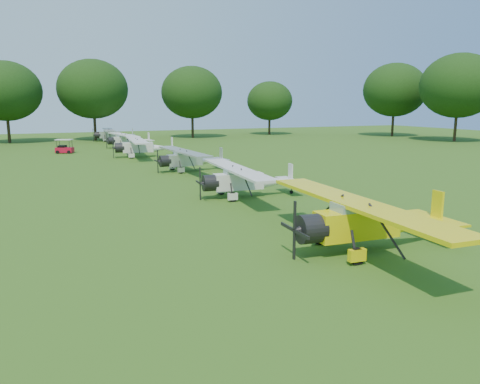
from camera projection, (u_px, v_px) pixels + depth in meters
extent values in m
plane|color=#325314|center=(261.00, 211.00, 25.95)|extent=(160.00, 160.00, 0.00)
cylinder|color=black|center=(455.00, 125.00, 73.27)|extent=(0.44, 0.44, 4.99)
ellipsoid|color=black|center=(459.00, 86.00, 72.13)|extent=(11.65, 11.65, 9.90)
cylinder|color=black|center=(393.00, 123.00, 85.25)|extent=(0.44, 0.44, 4.81)
ellipsoid|color=black|center=(395.00, 90.00, 84.15)|extent=(11.23, 11.23, 9.55)
cylinder|color=black|center=(269.00, 125.00, 89.80)|extent=(0.44, 0.44, 3.70)
ellipsoid|color=black|center=(270.00, 101.00, 88.96)|extent=(8.63, 8.63, 7.34)
cylinder|color=black|center=(193.00, 125.00, 81.74)|extent=(0.44, 0.44, 4.51)
ellipsoid|color=black|center=(192.00, 92.00, 80.71)|extent=(10.52, 10.52, 8.94)
cylinder|color=black|center=(95.00, 126.00, 75.73)|extent=(0.44, 0.44, 4.74)
ellipsoid|color=black|center=(93.00, 89.00, 74.64)|extent=(11.05, 11.05, 9.39)
cylinder|color=black|center=(8.00, 128.00, 70.59)|extent=(0.44, 0.44, 4.49)
ellipsoid|color=black|center=(5.00, 91.00, 69.57)|extent=(10.47, 10.47, 8.90)
cube|color=yellow|center=(357.00, 224.00, 18.73)|extent=(3.55, 1.23, 1.15)
cone|color=yellow|center=(416.00, 222.00, 19.77)|extent=(3.11, 1.15, 0.98)
cube|color=#8CA5B2|center=(355.00, 210.00, 18.58)|extent=(1.80, 1.10, 0.60)
cylinder|color=black|center=(311.00, 229.00, 18.02)|extent=(1.05, 1.19, 1.14)
cube|color=black|center=(294.00, 231.00, 17.77)|extent=(0.07, 0.13, 2.29)
cube|color=yellow|center=(355.00, 203.00, 18.53)|extent=(2.23, 11.65, 0.15)
cube|color=yellow|center=(437.00, 207.00, 20.05)|extent=(0.14, 0.61, 1.42)
cube|color=yellow|center=(434.00, 218.00, 20.10)|extent=(1.10, 3.11, 0.10)
cylinder|color=black|center=(357.00, 256.00, 17.33)|extent=(0.66, 0.21, 0.66)
cylinder|color=black|center=(320.00, 237.00, 19.84)|extent=(0.66, 0.21, 0.66)
cylinder|color=black|center=(437.00, 238.00, 20.34)|extent=(0.27, 0.10, 0.26)
cube|color=silver|center=(238.00, 181.00, 29.68)|extent=(3.20, 1.18, 1.03)
cone|color=silver|center=(277.00, 181.00, 30.55)|extent=(2.81, 1.10, 0.88)
cube|color=#8CA5B2|center=(237.00, 173.00, 29.54)|extent=(1.64, 1.03, 0.54)
cylinder|color=black|center=(210.00, 183.00, 29.08)|extent=(0.96, 1.09, 1.02)
cube|color=black|center=(200.00, 184.00, 28.88)|extent=(0.07, 0.12, 2.06)
cube|color=silver|center=(237.00, 169.00, 29.50)|extent=(2.26, 10.48, 0.14)
cube|color=silver|center=(290.00, 173.00, 30.77)|extent=(0.14, 0.55, 1.28)
cube|color=silver|center=(289.00, 180.00, 30.82)|extent=(1.05, 2.81, 0.09)
cylinder|color=black|center=(233.00, 197.00, 28.42)|extent=(0.60, 0.20, 0.59)
cylinder|color=black|center=(221.00, 190.00, 30.70)|extent=(0.60, 0.20, 0.59)
cylinder|color=black|center=(291.00, 192.00, 31.04)|extent=(0.24, 0.10, 0.24)
cube|color=silver|center=(185.00, 160.00, 41.13)|extent=(3.10, 1.06, 1.00)
cone|color=silver|center=(212.00, 160.00, 42.29)|extent=(2.71, 0.99, 0.86)
cube|color=#8CA5B2|center=(183.00, 154.00, 40.99)|extent=(1.57, 0.96, 0.53)
cylinder|color=black|center=(165.00, 161.00, 40.33)|extent=(0.91, 1.04, 0.99)
cube|color=black|center=(158.00, 161.00, 40.06)|extent=(0.06, 0.12, 2.01)
cube|color=silver|center=(183.00, 151.00, 40.94)|extent=(1.90, 10.18, 0.13)
cube|color=silver|center=(221.00, 154.00, 42.62)|extent=(0.12, 0.53, 1.24)
cube|color=silver|center=(220.00, 159.00, 42.66)|extent=(0.95, 2.71, 0.09)
cylinder|color=black|center=(181.00, 170.00, 39.88)|extent=(0.58, 0.18, 0.57)
cylinder|color=black|center=(172.00, 167.00, 41.98)|extent=(0.58, 0.18, 0.57)
cylinder|color=black|center=(222.00, 167.00, 42.89)|extent=(0.23, 0.09, 0.23)
cube|color=silver|center=(138.00, 147.00, 52.03)|extent=(3.40, 1.30, 1.09)
cone|color=silver|center=(163.00, 148.00, 52.93)|extent=(2.99, 1.20, 0.94)
cube|color=#8CA5B2|center=(137.00, 142.00, 51.89)|extent=(1.75, 1.11, 0.57)
cylinder|color=black|center=(120.00, 148.00, 51.42)|extent=(1.03, 1.16, 1.08)
cube|color=black|center=(113.00, 148.00, 51.22)|extent=(0.07, 0.13, 2.18)
cube|color=silver|center=(136.00, 140.00, 51.85)|extent=(2.54, 11.11, 0.15)
cube|color=silver|center=(172.00, 143.00, 53.15)|extent=(0.16, 0.58, 1.35)
cube|color=silver|center=(171.00, 147.00, 53.20)|extent=(1.15, 2.98, 0.09)
cylinder|color=black|center=(132.00, 156.00, 50.71)|extent=(0.64, 0.22, 0.62)
cylinder|color=black|center=(129.00, 153.00, 53.13)|extent=(0.64, 0.22, 0.62)
cylinder|color=black|center=(173.00, 155.00, 53.43)|extent=(0.26, 0.11, 0.25)
cube|color=silver|center=(124.00, 140.00, 63.21)|extent=(3.11, 1.28, 0.99)
cone|color=silver|center=(142.00, 141.00, 64.53)|extent=(2.73, 1.19, 0.85)
cube|color=#8CA5B2|center=(123.00, 136.00, 63.06)|extent=(1.61, 1.06, 0.52)
cylinder|color=black|center=(111.00, 141.00, 62.30)|extent=(0.97, 1.08, 0.98)
cube|color=black|center=(106.00, 141.00, 61.99)|extent=(0.07, 0.12, 1.98)
cube|color=silver|center=(123.00, 135.00, 63.02)|extent=(2.66, 10.09, 0.13)
cube|color=silver|center=(149.00, 137.00, 64.92)|extent=(0.16, 0.53, 1.23)
cube|color=silver|center=(148.00, 140.00, 64.95)|extent=(1.14, 2.72, 0.08)
cylinder|color=black|center=(122.00, 146.00, 61.97)|extent=(0.58, 0.22, 0.57)
cylinder|color=black|center=(116.00, 145.00, 63.95)|extent=(0.58, 0.22, 0.57)
cylinder|color=black|center=(150.00, 146.00, 65.19)|extent=(0.23, 0.10, 0.23)
cube|color=silver|center=(110.00, 135.00, 73.86)|extent=(3.17, 1.17, 1.02)
cone|color=silver|center=(127.00, 135.00, 74.73)|extent=(2.78, 1.09, 0.87)
cube|color=#8CA5B2|center=(109.00, 131.00, 73.73)|extent=(1.62, 1.01, 0.53)
cylinder|color=black|center=(97.00, 135.00, 73.27)|extent=(0.95, 1.08, 1.01)
cube|color=black|center=(93.00, 135.00, 73.07)|extent=(0.07, 0.12, 2.04)
cube|color=silver|center=(109.00, 130.00, 73.69)|extent=(2.22, 10.37, 0.14)
cube|color=silver|center=(133.00, 132.00, 74.95)|extent=(0.14, 0.54, 1.26)
cube|color=silver|center=(132.00, 135.00, 75.00)|extent=(1.04, 2.78, 0.09)
cylinder|color=black|center=(105.00, 140.00, 72.62)|extent=(0.59, 0.20, 0.58)
cylinder|color=black|center=(104.00, 139.00, 74.87)|extent=(0.59, 0.20, 0.58)
cylinder|color=black|center=(134.00, 140.00, 75.22)|extent=(0.24, 0.10, 0.23)
cube|color=#B50C29|center=(65.00, 150.00, 56.16)|extent=(2.24, 1.76, 0.63)
cube|color=black|center=(62.00, 147.00, 56.09)|extent=(1.13, 1.22, 0.40)
cube|color=silver|center=(64.00, 140.00, 55.93)|extent=(2.19, 1.81, 0.07)
cylinder|color=black|center=(58.00, 152.00, 55.65)|extent=(0.41, 0.27, 0.39)
cylinder|color=black|center=(61.00, 151.00, 56.74)|extent=(0.41, 0.27, 0.39)
cylinder|color=black|center=(69.00, 152.00, 55.66)|extent=(0.41, 0.27, 0.39)
cylinder|color=black|center=(72.00, 151.00, 56.75)|extent=(0.41, 0.27, 0.39)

